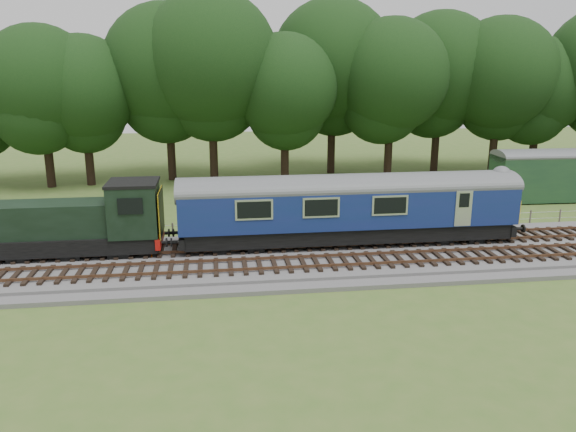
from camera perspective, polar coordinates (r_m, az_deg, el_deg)
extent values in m
plane|color=#446625|center=(29.25, 3.71, -4.37)|extent=(120.00, 120.00, 0.00)
cube|color=#4C4C4F|center=(29.19, 3.71, -4.05)|extent=(70.00, 7.00, 0.35)
cube|color=brown|center=(29.73, 3.47, -3.05)|extent=(66.50, 0.07, 0.14)
cube|color=brown|center=(31.07, 2.97, -2.25)|extent=(66.50, 0.07, 0.14)
cube|color=brown|center=(26.95, 4.69, -5.00)|extent=(66.50, 0.07, 0.14)
cube|color=brown|center=(28.28, 4.07, -4.02)|extent=(66.50, 0.07, 0.14)
cube|color=black|center=(30.56, 6.16, -1.49)|extent=(17.46, 2.52, 0.85)
cube|color=navy|center=(30.19, 6.23, 1.10)|extent=(18.00, 2.80, 2.05)
cube|color=gold|center=(33.57, 21.35, 0.90)|extent=(0.06, 2.74, 1.30)
cube|color=black|center=(32.54, 16.47, -1.38)|extent=(2.60, 2.00, 0.55)
cube|color=black|center=(29.80, -5.14, -2.29)|extent=(2.60, 2.00, 0.55)
cube|color=black|center=(30.62, -21.07, -2.50)|extent=(8.73, 2.39, 0.85)
cube|color=black|center=(30.60, -23.47, -0.31)|extent=(6.30, 2.08, 1.70)
cube|color=black|center=(29.59, -15.34, 0.71)|extent=(2.40, 2.55, 2.60)
cube|color=#B1120D|center=(29.87, -12.88, -2.18)|extent=(0.25, 2.60, 0.55)
cube|color=gold|center=(29.48, -12.77, 0.43)|extent=(0.06, 2.55, 2.30)
imported|color=#E1560B|center=(29.05, -13.46, -2.49)|extent=(0.67, 0.52, 1.63)
cube|color=#193823|center=(46.57, 24.81, 3.00)|extent=(3.53, 3.53, 2.29)
cube|color=black|center=(46.36, 24.97, 4.49)|extent=(3.89, 3.89, 0.18)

